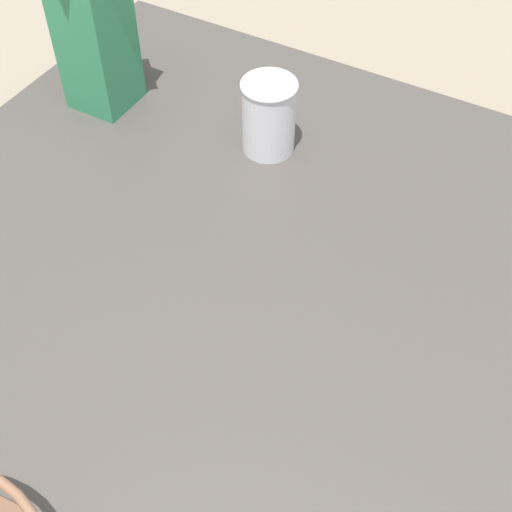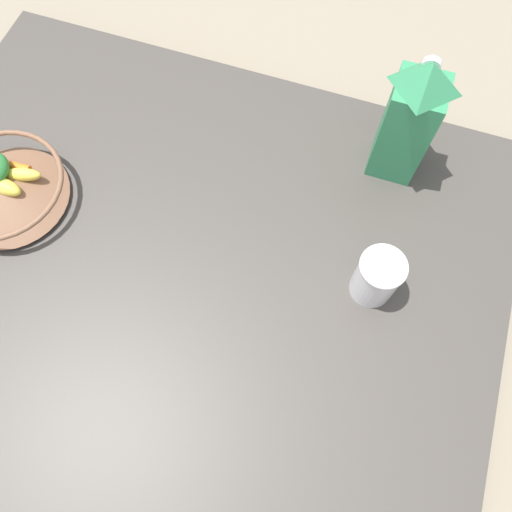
{
  "view_description": "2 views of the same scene",
  "coord_description": "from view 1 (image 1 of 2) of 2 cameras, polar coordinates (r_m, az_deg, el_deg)",
  "views": [
    {
      "loc": [
        0.37,
        0.2,
        0.73
      ],
      "look_at": [
        -0.12,
        -0.08,
        0.08
      ],
      "focal_mm": 50.0,
      "sensor_mm": 36.0,
      "label": 1
    },
    {
      "loc": [
        -0.25,
        0.17,
        0.9
      ],
      "look_at": [
        -0.14,
        -0.15,
        0.1
      ],
      "focal_mm": 35.0,
      "sensor_mm": 36.0,
      "label": 2
    }
  ],
  "objects": [
    {
      "name": "ground_plane",
      "position": [
        0.84,
        0.57,
        -10.78
      ],
      "size": [
        6.0,
        6.0,
        0.0
      ],
      "primitive_type": "plane",
      "color": "gray"
    },
    {
      "name": "drinking_cup",
      "position": [
        1.03,
        1.03,
        11.24
      ],
      "size": [
        0.08,
        0.08,
        0.11
      ],
      "color": "white",
      "rests_on": "countertop"
    },
    {
      "name": "milk_carton",
      "position": [
        1.11,
        -12.94,
        17.73
      ],
      "size": [
        0.09,
        0.09,
        0.27
      ],
      "color": "#338C59",
      "rests_on": "countertop"
    },
    {
      "name": "countertop",
      "position": [
        0.83,
        0.57,
        -10.15
      ],
      "size": [
        1.2,
        1.2,
        0.04
      ],
      "color": "#47423D",
      "rests_on": "ground_plane"
    }
  ]
}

